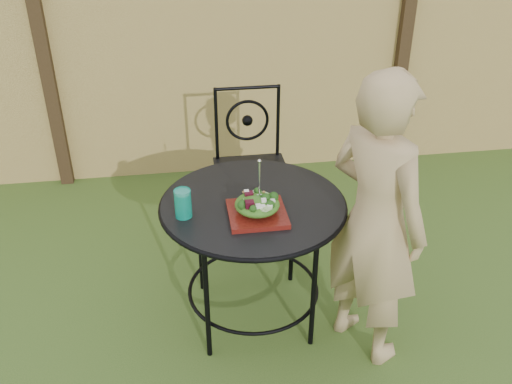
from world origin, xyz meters
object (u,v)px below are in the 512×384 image
patio_table (253,226)px  salad_plate (257,214)px  diner (375,222)px  patio_chair (251,161)px

patio_table → salad_plate: 0.20m
diner → salad_plate: diner is taller
patio_table → salad_plate: (0.00, -0.13, 0.15)m
patio_chair → diner: diner is taller
patio_table → salad_plate: salad_plate is taller
patio_table → patio_chair: (0.11, 0.85, -0.08)m
patio_table → salad_plate: bearing=-89.2°
salad_plate → patio_table: bearing=90.8°
patio_table → patio_chair: bearing=82.7°
patio_chair → diner: size_ratio=0.65×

